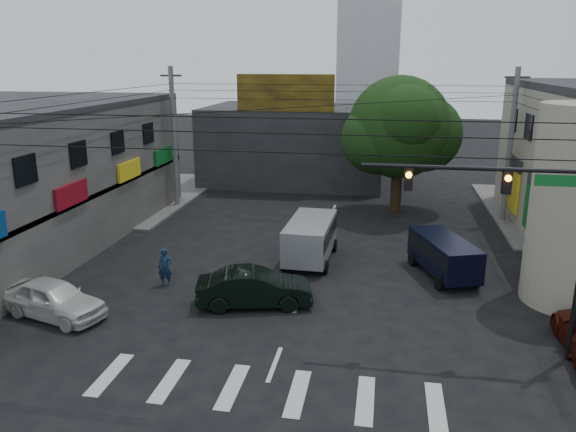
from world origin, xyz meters
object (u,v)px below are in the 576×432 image
(utility_pole_far_right, at_px, (510,147))
(traffic_officer, at_px, (165,267))
(utility_pole_far_left, at_px, (174,138))
(dark_sedan, at_px, (254,288))
(traffic_gantry, at_px, (531,217))
(navy_van, at_px, (443,257))
(silver_minivan, at_px, (310,241))
(white_compact, at_px, (54,299))
(street_tree, at_px, (399,128))

(utility_pole_far_right, bearing_deg, traffic_officer, -141.07)
(utility_pole_far_left, relative_size, traffic_officer, 5.44)
(utility_pole_far_right, distance_m, dark_sedan, 19.46)
(traffic_gantry, bearing_deg, utility_pole_far_left, 137.14)
(utility_pole_far_left, xyz_separation_m, traffic_officer, (4.50, -13.33, -3.75))
(utility_pole_far_left, distance_m, dark_sedan, 17.55)
(utility_pole_far_left, bearing_deg, dark_sedan, -59.01)
(dark_sedan, bearing_deg, navy_van, -72.39)
(traffic_gantry, height_order, silver_minivan, traffic_gantry)
(traffic_officer, bearing_deg, white_compact, -138.47)
(traffic_gantry, distance_m, utility_pole_far_right, 17.21)
(traffic_gantry, distance_m, silver_minivan, 11.94)
(traffic_gantry, distance_m, navy_van, 8.21)
(utility_pole_far_right, bearing_deg, silver_minivan, -139.84)
(traffic_gantry, xyz_separation_m, traffic_officer, (-13.82, 3.67, -3.99))
(navy_van, xyz_separation_m, traffic_officer, (-12.06, -3.31, -0.04))
(traffic_gantry, relative_size, utility_pole_far_left, 0.78)
(silver_minivan, bearing_deg, traffic_gantry, -132.86)
(traffic_gantry, distance_m, traffic_officer, 14.85)
(traffic_gantry, xyz_separation_m, silver_minivan, (-8.03, 7.97, -3.81))
(silver_minivan, xyz_separation_m, navy_van, (6.26, -0.99, -0.13))
(utility_pole_far_right, distance_m, white_compact, 26.17)
(navy_van, bearing_deg, traffic_officer, 85.66)
(utility_pole_far_left, bearing_deg, silver_minivan, -41.26)
(traffic_gantry, distance_m, utility_pole_far_left, 25.00)
(dark_sedan, xyz_separation_m, white_compact, (-7.34, -2.32, -0.02))
(utility_pole_far_right, distance_m, traffic_officer, 21.54)
(street_tree, relative_size, traffic_officer, 5.15)
(street_tree, relative_size, dark_sedan, 1.79)
(utility_pole_far_right, relative_size, dark_sedan, 1.90)
(dark_sedan, distance_m, silver_minivan, 5.84)
(utility_pole_far_right, relative_size, navy_van, 1.93)
(dark_sedan, bearing_deg, street_tree, -33.35)
(utility_pole_far_left, relative_size, white_compact, 1.98)
(utility_pole_far_left, relative_size, utility_pole_far_right, 1.00)
(utility_pole_far_left, height_order, white_compact, utility_pole_far_left)
(traffic_officer, bearing_deg, navy_van, 6.35)
(street_tree, distance_m, dark_sedan, 17.33)
(white_compact, bearing_deg, traffic_officer, -23.06)
(utility_pole_far_right, bearing_deg, utility_pole_far_left, 180.00)
(utility_pole_far_left, bearing_deg, traffic_gantry, -42.86)
(dark_sedan, bearing_deg, utility_pole_far_left, 17.56)
(street_tree, relative_size, utility_pole_far_left, 0.95)
(utility_pole_far_left, distance_m, utility_pole_far_right, 21.00)
(silver_minivan, bearing_deg, utility_pole_far_right, -47.91)
(utility_pole_far_left, xyz_separation_m, silver_minivan, (10.29, -9.03, -3.58))
(utility_pole_far_right, bearing_deg, white_compact, -138.95)
(utility_pole_far_left, xyz_separation_m, dark_sedan, (8.82, -14.68, -3.84))
(utility_pole_far_right, bearing_deg, dark_sedan, -129.69)
(street_tree, xyz_separation_m, navy_van, (2.06, -11.02, -4.58))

